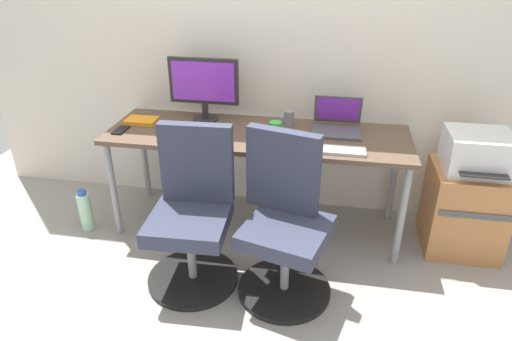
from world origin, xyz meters
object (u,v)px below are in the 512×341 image
at_px(office_chair_right, 285,225).
at_px(printer, 478,152).
at_px(water_bottle_on_floor, 85,211).
at_px(desktop_monitor, 204,85).
at_px(side_cabinet, 464,209).
at_px(open_laptop, 337,123).
at_px(coffee_mug, 275,129).
at_px(office_chair_left, 193,215).

distance_m(office_chair_right, printer, 1.28).
relative_size(water_bottle_on_floor, desktop_monitor, 0.65).
bearing_deg(side_cabinet, printer, -90.00).
height_order(desktop_monitor, open_laptop, desktop_monitor).
relative_size(printer, water_bottle_on_floor, 1.29).
height_order(printer, coffee_mug, printer).
distance_m(side_cabinet, open_laptop, 0.99).
height_order(side_cabinet, desktop_monitor, desktop_monitor).
bearing_deg(desktop_monitor, coffee_mug, -20.64).
xyz_separation_m(office_chair_left, coffee_mug, (0.40, 0.57, 0.34)).
relative_size(side_cabinet, coffee_mug, 6.21).
bearing_deg(desktop_monitor, open_laptop, -2.56).
relative_size(office_chair_left, coffee_mug, 10.22).
bearing_deg(coffee_mug, water_bottle_on_floor, -169.69).
xyz_separation_m(office_chair_right, coffee_mug, (-0.14, 0.57, 0.34)).
bearing_deg(office_chair_left, water_bottle_on_floor, 159.79).
bearing_deg(open_laptop, coffee_mug, -157.97).
xyz_separation_m(office_chair_left, office_chair_right, (0.53, -0.00, 0.00)).
distance_m(office_chair_right, open_laptop, 0.84).
xyz_separation_m(office_chair_right, printer, (1.10, 0.60, 0.27)).
xyz_separation_m(side_cabinet, desktop_monitor, (-1.76, 0.17, 0.68)).
bearing_deg(office_chair_right, water_bottle_on_floor, 166.88).
relative_size(office_chair_left, office_chair_right, 1.00).
bearing_deg(coffee_mug, office_chair_right, -76.37).
bearing_deg(printer, desktop_monitor, 174.41).
bearing_deg(office_chair_left, open_laptop, 42.95).
height_order(office_chair_right, printer, office_chair_right).
bearing_deg(desktop_monitor, water_bottle_on_floor, -151.02).
height_order(office_chair_right, open_laptop, office_chair_right).
xyz_separation_m(office_chair_left, printer, (1.64, 0.59, 0.27)).
distance_m(desktop_monitor, coffee_mug, 0.59).
distance_m(side_cabinet, coffee_mug, 1.33).
xyz_separation_m(printer, coffee_mug, (-1.24, -0.02, 0.07)).
bearing_deg(open_laptop, office_chair_right, -108.64).
relative_size(office_chair_right, side_cabinet, 1.64).
relative_size(printer, desktop_monitor, 0.83).
height_order(office_chair_right, water_bottle_on_floor, office_chair_right).
height_order(side_cabinet, printer, printer).
bearing_deg(printer, side_cabinet, 90.00).
height_order(open_laptop, coffee_mug, open_laptop).
bearing_deg(water_bottle_on_floor, printer, 5.85).
relative_size(water_bottle_on_floor, coffee_mug, 3.37).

